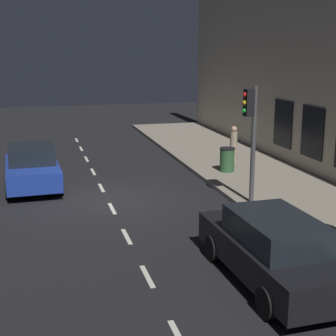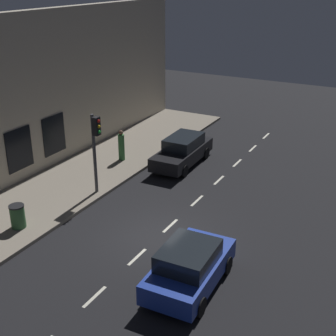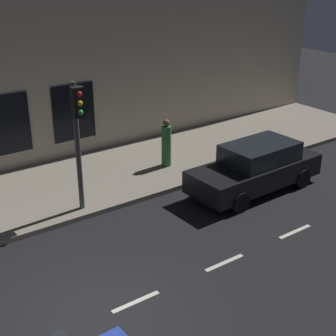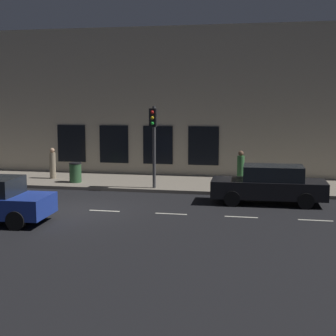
{
  "view_description": "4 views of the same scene",
  "coord_description": "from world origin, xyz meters",
  "px_view_note": "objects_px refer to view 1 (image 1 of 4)",
  "views": [
    {
      "loc": [
        -2.3,
        -16.65,
        5.08
      ],
      "look_at": [
        1.55,
        -2.26,
        1.55
      ],
      "focal_mm": 54.2,
      "sensor_mm": 36.0,
      "label": 1
    },
    {
      "loc": [
        -7.95,
        13.8,
        9.77
      ],
      "look_at": [
        0.83,
        -2.32,
        1.95
      ],
      "focal_mm": 49.61,
      "sensor_mm": 36.0,
      "label": 2
    },
    {
      "loc": [
        -7.64,
        3.61,
        7.01
      ],
      "look_at": [
        1.89,
        -3.23,
        2.0
      ],
      "focal_mm": 53.06,
      "sensor_mm": 36.0,
      "label": 3
    },
    {
      "loc": [
        -17.8,
        -7.01,
        4.22
      ],
      "look_at": [
        1.38,
        -3.21,
        1.53
      ],
      "focal_mm": 53.11,
      "sensor_mm": 36.0,
      "label": 4
    }
  ],
  "objects_px": {
    "pedestrian_1": "(233,145)",
    "trash_bin": "(227,160)",
    "traffic_light": "(251,125)",
    "parked_car_1": "(272,249)",
    "parked_car_0": "(32,167)"
  },
  "relations": [
    {
      "from": "pedestrian_1",
      "to": "trash_bin",
      "type": "relative_size",
      "value": 1.62
    },
    {
      "from": "traffic_light",
      "to": "parked_car_1",
      "type": "relative_size",
      "value": 0.82
    },
    {
      "from": "parked_car_0",
      "to": "trash_bin",
      "type": "xyz_separation_m",
      "value": [
        7.71,
        0.03,
        -0.14
      ]
    },
    {
      "from": "parked_car_1",
      "to": "trash_bin",
      "type": "distance_m",
      "value": 9.82
    },
    {
      "from": "pedestrian_1",
      "to": "trash_bin",
      "type": "xyz_separation_m",
      "value": [
        -0.93,
        -1.62,
        -0.26
      ]
    },
    {
      "from": "traffic_light",
      "to": "pedestrian_1",
      "type": "bearing_deg",
      "value": 72.51
    },
    {
      "from": "parked_car_0",
      "to": "parked_car_1",
      "type": "xyz_separation_m",
      "value": [
        5.04,
        -9.42,
        0.0
      ]
    },
    {
      "from": "parked_car_0",
      "to": "pedestrian_1",
      "type": "bearing_deg",
      "value": -171.37
    },
    {
      "from": "pedestrian_1",
      "to": "trash_bin",
      "type": "bearing_deg",
      "value": -39.07
    },
    {
      "from": "pedestrian_1",
      "to": "parked_car_0",
      "type": "bearing_deg",
      "value": -88.37
    },
    {
      "from": "traffic_light",
      "to": "pedestrian_1",
      "type": "relative_size",
      "value": 2.37
    },
    {
      "from": "parked_car_0",
      "to": "parked_car_1",
      "type": "bearing_deg",
      "value": 115.95
    },
    {
      "from": "traffic_light",
      "to": "trash_bin",
      "type": "height_order",
      "value": "traffic_light"
    },
    {
      "from": "pedestrian_1",
      "to": "traffic_light",
      "type": "bearing_deg",
      "value": -26.69
    },
    {
      "from": "trash_bin",
      "to": "pedestrian_1",
      "type": "bearing_deg",
      "value": 60.13
    }
  ]
}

